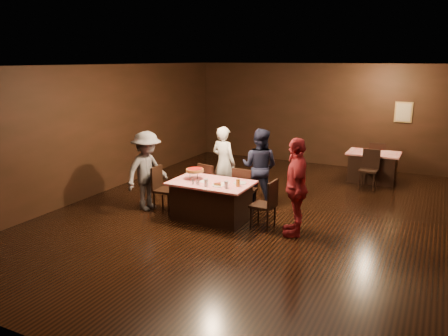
{
  "coord_description": "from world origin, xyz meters",
  "views": [
    {
      "loc": [
        3.12,
        -7.94,
        3.12
      ],
      "look_at": [
        -0.65,
        -0.36,
        1.0
      ],
      "focal_mm": 35.0,
      "sensor_mm": 36.0,
      "label": 1
    }
  ],
  "objects_px": {
    "pizza_stand": "(195,170)",
    "chair_end_right": "(263,204)",
    "diner_grey_knit": "(147,171)",
    "chair_far_right": "(245,189)",
    "chair_back_near": "(369,169)",
    "diner_white_jacket": "(224,163)",
    "glass_front_left": "(206,183)",
    "glass_amber": "(238,183)",
    "diner_navy_hoodie": "(260,167)",
    "chair_far_left": "(211,184)",
    "chair_end_left": "(165,189)",
    "main_table": "(211,201)",
    "glass_front_right": "(226,185)",
    "back_table": "(373,167)",
    "plate_empty": "(240,183)",
    "chair_back_far": "(376,159)",
    "diner_red_shirt": "(296,187)"
  },
  "relations": [
    {
      "from": "diner_white_jacket",
      "to": "diner_red_shirt",
      "type": "xyz_separation_m",
      "value": [
        2.1,
        -1.31,
        0.06
      ]
    },
    {
      "from": "main_table",
      "to": "plate_empty",
      "type": "bearing_deg",
      "value": 15.26
    },
    {
      "from": "diner_navy_hoodie",
      "to": "chair_back_near",
      "type": "bearing_deg",
      "value": -129.75
    },
    {
      "from": "diner_white_jacket",
      "to": "glass_front_left",
      "type": "xyz_separation_m",
      "value": [
        0.43,
        -1.61,
        0.01
      ]
    },
    {
      "from": "back_table",
      "to": "chair_back_far",
      "type": "height_order",
      "value": "chair_back_far"
    },
    {
      "from": "chair_far_right",
      "to": "diner_navy_hoodie",
      "type": "bearing_deg",
      "value": -101.96
    },
    {
      "from": "glass_front_right",
      "to": "chair_end_left",
      "type": "bearing_deg",
      "value": 170.84
    },
    {
      "from": "chair_end_right",
      "to": "glass_front_left",
      "type": "height_order",
      "value": "chair_end_right"
    },
    {
      "from": "chair_far_left",
      "to": "plate_empty",
      "type": "bearing_deg",
      "value": 159.73
    },
    {
      "from": "chair_far_left",
      "to": "pizza_stand",
      "type": "distance_m",
      "value": 0.85
    },
    {
      "from": "diner_white_jacket",
      "to": "pizza_stand",
      "type": "relative_size",
      "value": 4.39
    },
    {
      "from": "back_table",
      "to": "chair_end_right",
      "type": "bearing_deg",
      "value": -107.43
    },
    {
      "from": "chair_end_left",
      "to": "chair_end_right",
      "type": "height_order",
      "value": "same"
    },
    {
      "from": "chair_far_left",
      "to": "glass_front_left",
      "type": "bearing_deg",
      "value": 125.2
    },
    {
      "from": "chair_end_right",
      "to": "chair_back_far",
      "type": "bearing_deg",
      "value": 167.66
    },
    {
      "from": "chair_far_left",
      "to": "chair_back_near",
      "type": "distance_m",
      "value": 4.06
    },
    {
      "from": "diner_grey_knit",
      "to": "chair_far_right",
      "type": "bearing_deg",
      "value": -56.59
    },
    {
      "from": "pizza_stand",
      "to": "glass_front_right",
      "type": "distance_m",
      "value": 0.91
    },
    {
      "from": "diner_white_jacket",
      "to": "chair_far_left",
      "type": "bearing_deg",
      "value": 100.23
    },
    {
      "from": "diner_white_jacket",
      "to": "glass_front_left",
      "type": "bearing_deg",
      "value": 116.9
    },
    {
      "from": "main_table",
      "to": "glass_front_right",
      "type": "relative_size",
      "value": 11.43
    },
    {
      "from": "chair_far_left",
      "to": "chair_end_left",
      "type": "distance_m",
      "value": 1.03
    },
    {
      "from": "chair_far_right",
      "to": "glass_front_right",
      "type": "relative_size",
      "value": 6.79
    },
    {
      "from": "main_table",
      "to": "chair_back_near",
      "type": "xyz_separation_m",
      "value": [
        2.46,
        3.63,
        0.09
      ]
    },
    {
      "from": "diner_navy_hoodie",
      "to": "glass_front_left",
      "type": "bearing_deg",
      "value": 73.36
    },
    {
      "from": "chair_far_left",
      "to": "chair_back_far",
      "type": "height_order",
      "value": "same"
    },
    {
      "from": "chair_back_near",
      "to": "diner_red_shirt",
      "type": "xyz_separation_m",
      "value": [
        -0.74,
        -3.63,
        0.42
      ]
    },
    {
      "from": "glass_front_left",
      "to": "glass_amber",
      "type": "bearing_deg",
      "value": 24.44
    },
    {
      "from": "chair_far_right",
      "to": "diner_navy_hoodie",
      "type": "height_order",
      "value": "diner_navy_hoodie"
    },
    {
      "from": "plate_empty",
      "to": "glass_front_left",
      "type": "distance_m",
      "value": 0.68
    },
    {
      "from": "chair_end_right",
      "to": "chair_back_near",
      "type": "height_order",
      "value": "same"
    },
    {
      "from": "back_table",
      "to": "plate_empty",
      "type": "height_order",
      "value": "plate_empty"
    },
    {
      "from": "pizza_stand",
      "to": "glass_amber",
      "type": "xyz_separation_m",
      "value": [
        1.0,
        -0.1,
        -0.11
      ]
    },
    {
      "from": "diner_white_jacket",
      "to": "glass_front_right",
      "type": "height_order",
      "value": "diner_white_jacket"
    },
    {
      "from": "chair_back_far",
      "to": "glass_front_right",
      "type": "xyz_separation_m",
      "value": [
        -2.01,
        -5.18,
        0.37
      ]
    },
    {
      "from": "main_table",
      "to": "diner_red_shirt",
      "type": "distance_m",
      "value": 1.79
    },
    {
      "from": "pizza_stand",
      "to": "chair_end_right",
      "type": "bearing_deg",
      "value": -1.91
    },
    {
      "from": "main_table",
      "to": "glass_front_left",
      "type": "distance_m",
      "value": 0.55
    },
    {
      "from": "back_table",
      "to": "chair_far_left",
      "type": "height_order",
      "value": "chair_far_left"
    },
    {
      "from": "diner_navy_hoodie",
      "to": "diner_grey_knit",
      "type": "relative_size",
      "value": 1.01
    },
    {
      "from": "diner_white_jacket",
      "to": "chair_far_right",
      "type": "bearing_deg",
      "value": 156.08
    },
    {
      "from": "chair_far_left",
      "to": "main_table",
      "type": "bearing_deg",
      "value": 130.08
    },
    {
      "from": "main_table",
      "to": "chair_end_left",
      "type": "relative_size",
      "value": 1.68
    },
    {
      "from": "chair_end_right",
      "to": "diner_grey_knit",
      "type": "bearing_deg",
      "value": -85.52
    },
    {
      "from": "diner_grey_knit",
      "to": "chair_end_left",
      "type": "bearing_deg",
      "value": -70.68
    },
    {
      "from": "diner_navy_hoodie",
      "to": "diner_red_shirt",
      "type": "relative_size",
      "value": 0.94
    },
    {
      "from": "chair_far_right",
      "to": "chair_back_near",
      "type": "height_order",
      "value": "same"
    },
    {
      "from": "chair_back_far",
      "to": "plate_empty",
      "type": "relative_size",
      "value": 3.8
    },
    {
      "from": "chair_back_far",
      "to": "glass_front_left",
      "type": "relative_size",
      "value": 6.79
    },
    {
      "from": "glass_amber",
      "to": "diner_navy_hoodie",
      "type": "bearing_deg",
      "value": 93.87
    }
  ]
}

